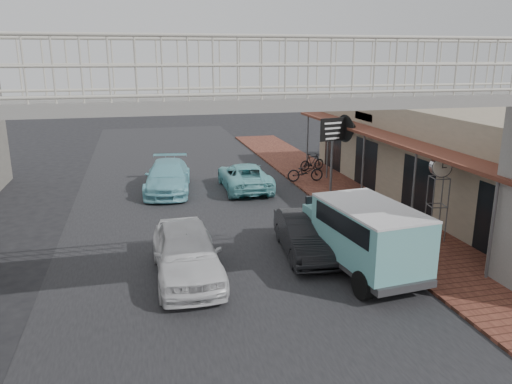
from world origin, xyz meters
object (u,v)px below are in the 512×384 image
street_clock (440,171)px  motorcycle_far (312,162)px  angkot_van (365,230)px  angkot_far (168,177)px  motorcycle_near (305,172)px  angkot_curb (245,176)px  arrow_sign (349,129)px  dark_sedan (305,235)px  white_hatchback (187,252)px

street_clock → motorcycle_far: bearing=102.3°
angkot_van → street_clock: street_clock is taller
street_clock → angkot_van: bearing=-142.8°
angkot_far → motorcycle_near: angkot_far is taller
angkot_curb → angkot_van: size_ratio=1.01×
arrow_sign → angkot_curb: bearing=149.5°
motorcycle_near → street_clock: 8.92m
dark_sedan → motorcycle_near: (2.95, 8.58, -0.08)m
angkot_van → motorcycle_far: (2.94, 12.49, -0.76)m
angkot_van → motorcycle_far: angkot_van is taller
dark_sedan → arrow_sign: size_ratio=1.14×
dark_sedan → street_clock: street_clock is taller
dark_sedan → angkot_van: 2.19m
angkot_curb → motorcycle_near: angkot_curb is taller
dark_sedan → motorcycle_far: dark_sedan is taller
white_hatchback → motorcycle_near: 11.59m
motorcycle_near → arrow_sign: size_ratio=0.52×
motorcycle_near → angkot_far: bearing=94.0°
motorcycle_near → motorcycle_far: (1.13, 2.17, -0.01)m
white_hatchback → angkot_van: 5.02m
arrow_sign → motorcycle_near: bearing=113.4°
angkot_van → motorcycle_near: (1.81, 10.32, -0.75)m
angkot_curb → street_clock: size_ratio=1.58×
angkot_curb → angkot_far: angkot_far is taller
arrow_sign → angkot_far: bearing=153.6°
angkot_curb → arrow_sign: (4.48, -1.35, 2.24)m
motorcycle_far → arrow_sign: (0.23, -3.97, 2.30)m
dark_sedan → angkot_far: size_ratio=0.82×
dark_sedan → motorcycle_near: dark_sedan is taller
angkot_van → motorcycle_far: 12.85m
angkot_curb → street_clock: street_clock is taller
motorcycle_near → arrow_sign: arrow_sign is taller
arrow_sign → street_clock: bearing=-101.9°
angkot_far → motorcycle_far: bearing=23.0°
angkot_van → street_clock: 3.97m
motorcycle_far → dark_sedan: bearing=142.6°
angkot_curb → motorcycle_far: size_ratio=2.92×
white_hatchback → dark_sedan: bearing=12.7°
white_hatchback → angkot_far: (0.11, 9.43, -0.06)m
motorcycle_far → arrow_sign: arrow_sign is taller
motorcycle_near → street_clock: bearing=-165.7°
angkot_far → angkot_curb: bearing=0.2°
white_hatchback → street_clock: size_ratio=1.57×
angkot_van → motorcycle_far: bearing=70.5°
angkot_far → arrow_sign: 8.44m
dark_sedan → angkot_van: size_ratio=0.88×
angkot_far → street_clock: (8.18, -8.56, 1.74)m
angkot_curb → motorcycle_near: bearing=-170.6°
angkot_curb → street_clock: bearing=121.3°
dark_sedan → angkot_curb: 8.14m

